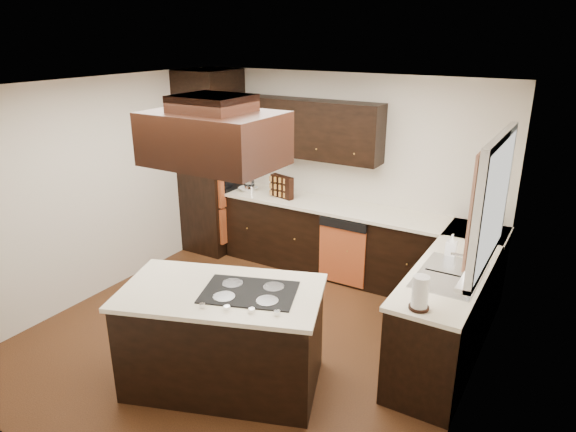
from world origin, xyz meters
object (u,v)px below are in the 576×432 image
object	(u,v)px
spice_rack	(282,187)
island	(223,339)
oven_column	(213,176)
range_hood	(214,139)

from	to	relation	value
spice_rack	island	bearing A→B (deg)	-55.19
oven_column	island	bearing A→B (deg)	-50.42
oven_column	island	distance (m)	3.20
island	spice_rack	distance (m)	2.67
range_hood	spice_rack	size ratio (longest dim) A/B	3.02
island	spice_rack	bearing A→B (deg)	89.98
range_hood	spice_rack	world-z (taller)	range_hood
island	range_hood	size ratio (longest dim) A/B	1.55
island	range_hood	distance (m)	1.73
oven_column	island	xyz separation A→B (m)	(2.00, -2.42, -0.62)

